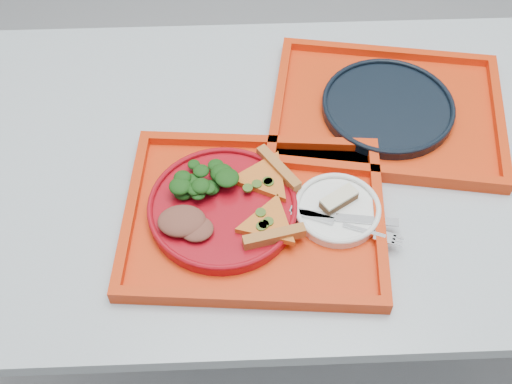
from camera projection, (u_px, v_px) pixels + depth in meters
ground at (318, 327)px, 1.82m from camera, size 10.00×10.00×0.00m
table at (345, 180)px, 1.28m from camera, size 1.60×0.80×0.75m
tray_main at (254, 218)px, 1.13m from camera, size 0.48×0.39×0.01m
tray_far at (386, 113)px, 1.28m from camera, size 0.50×0.42×0.01m
dinner_plate at (223, 209)px, 1.12m from camera, size 0.26×0.26×0.02m
side_plate at (337, 211)px, 1.12m from camera, size 0.15×0.15×0.01m
navy_plate at (388, 108)px, 1.27m from camera, size 0.26×0.26×0.02m
pizza_slice_a at (269, 222)px, 1.08m from camera, size 0.13×0.14×0.02m
pizza_slice_b at (264, 176)px, 1.14m from camera, size 0.17×0.16×0.02m
salad_heap at (204, 177)px, 1.12m from camera, size 0.10×0.09×0.05m
meat_portion at (182, 221)px, 1.08m from camera, size 0.08×0.07×0.02m
dessert_bar at (339, 199)px, 1.12m from camera, size 0.07×0.06×0.02m
knife at (345, 217)px, 1.10m from camera, size 0.19×0.04×0.01m
fork at (342, 224)px, 1.09m from camera, size 0.18×0.09×0.01m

